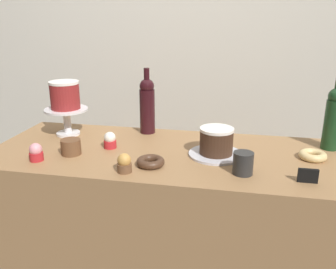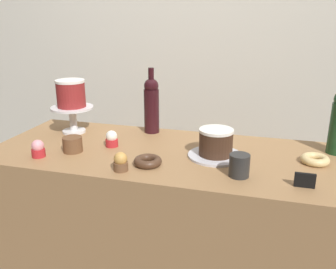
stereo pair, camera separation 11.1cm
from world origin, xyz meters
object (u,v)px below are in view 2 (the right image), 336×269
donut_glazed (315,160)px  cookie_stack (73,144)px  cupcake_vanilla (112,139)px  donut_chocolate (148,161)px  white_layer_cake (71,93)px  cupcake_strawberry (38,149)px  wine_bottle_dark_red (152,104)px  coffee_cup_ceramic (239,165)px  price_sign_chalkboard (305,180)px  cupcake_caramel (121,162)px  cake_stand_pedestal (73,115)px  chocolate_round_cake (216,142)px

donut_glazed → cookie_stack: cookie_stack is taller
cupcake_vanilla → donut_chocolate: size_ratio=0.66×
white_layer_cake → cookie_stack: (0.13, -0.25, -0.17)m
white_layer_cake → cupcake_strawberry: (0.03, -0.34, -0.17)m
wine_bottle_dark_red → cookie_stack: 0.45m
cookie_stack → coffee_cup_ceramic: 0.72m
white_layer_cake → cupcake_strawberry: bearing=-85.5°
cookie_stack → cupcake_vanilla: bearing=38.4°
wine_bottle_dark_red → price_sign_chalkboard: wine_bottle_dark_red is taller
wine_bottle_dark_red → donut_chocolate: bearing=-74.1°
white_layer_cake → donut_glazed: 1.16m
donut_chocolate → coffee_cup_ceramic: (0.36, -0.01, 0.03)m
cupcake_caramel → price_sign_chalkboard: 0.67m
donut_glazed → cookie_stack: size_ratio=1.33×
cake_stand_pedestal → coffee_cup_ceramic: cake_stand_pedestal is taller
white_layer_cake → cupcake_strawberry: white_layer_cake is taller
cupcake_strawberry → donut_chocolate: 0.47m
donut_glazed → cookie_stack: (-1.00, -0.15, 0.02)m
cake_stand_pedestal → donut_glazed: (1.14, -0.10, -0.07)m
wine_bottle_dark_red → coffee_cup_ceramic: size_ratio=3.83×
wine_bottle_dark_red → donut_chocolate: size_ratio=2.91×
cupcake_vanilla → coffee_cup_ceramic: size_ratio=0.87×
chocolate_round_cake → wine_bottle_dark_red: bearing=145.8°
wine_bottle_dark_red → cookie_stack: (-0.24, -0.36, -0.11)m
donut_chocolate → cookie_stack: (-0.36, 0.05, 0.02)m
cake_stand_pedestal → chocolate_round_cake: 0.75m
donut_chocolate → wine_bottle_dark_red: bearing=105.9°
wine_bottle_dark_red → white_layer_cake: bearing=-163.7°
cake_stand_pedestal → cupcake_caramel: (0.41, -0.38, -0.06)m
white_layer_cake → chocolate_round_cake: size_ratio=1.00×
price_sign_chalkboard → chocolate_round_cake: bearing=149.3°
cake_stand_pedestal → cupcake_vanilla: (0.27, -0.14, -0.06)m
wine_bottle_dark_red → cupcake_caramel: size_ratio=4.38×
wine_bottle_dark_red → price_sign_chalkboard: bearing=-32.6°
cake_stand_pedestal → cupcake_vanilla: size_ratio=2.81×
wine_bottle_dark_red → donut_chocolate: (0.12, -0.41, -0.13)m
cake_stand_pedestal → cupcake_vanilla: bearing=-27.0°
cupcake_caramel → donut_chocolate: cupcake_caramel is taller
cake_stand_pedestal → donut_chocolate: (0.50, -0.30, -0.07)m
chocolate_round_cake → coffee_cup_ceramic: (0.11, -0.17, -0.02)m
white_layer_cake → price_sign_chalkboard: bearing=-17.3°
donut_chocolate → donut_glazed: (0.64, 0.20, 0.00)m
cake_stand_pedestal → white_layer_cake: 0.11m
wine_bottle_dark_red → donut_glazed: (0.76, -0.21, -0.13)m
cake_stand_pedestal → chocolate_round_cake: (0.74, -0.13, -0.02)m
wine_bottle_dark_red → donut_glazed: bearing=-15.6°
wine_bottle_dark_red → cupcake_caramel: wine_bottle_dark_red is taller
donut_glazed → price_sign_chalkboard: (-0.06, -0.24, 0.01)m
coffee_cup_ceramic → white_layer_cake: bearing=160.3°
cookie_stack → cake_stand_pedestal: bearing=118.7°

